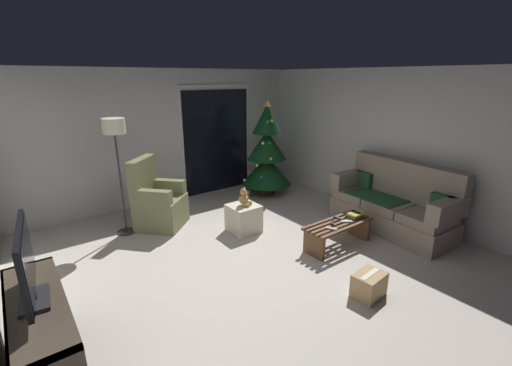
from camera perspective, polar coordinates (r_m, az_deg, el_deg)
The scene contains 22 objects.
ground_plane at distance 4.63m, azimuth 1.29°, elevation -13.12°, with size 7.00×7.00×0.00m, color #BCB2A8.
wall_back at distance 6.75m, azimuth -15.06°, elevation 7.44°, with size 5.72×0.12×2.50m, color beige.
wall_right at distance 6.28m, azimuth 22.46°, elevation 6.00°, with size 0.12×6.00×2.50m, color beige.
patio_door_frame at distance 7.19m, azimuth -6.61°, elevation 7.28°, with size 1.60×0.02×2.20m, color silver.
patio_door_glass at distance 7.18m, azimuth -6.53°, elevation 6.87°, with size 1.50×0.02×2.10m, color black.
couch at distance 5.85m, azimuth 22.05°, elevation -3.40°, with size 0.91×1.99×1.08m.
coffee_table at distance 5.06m, azimuth 13.60°, elevation -7.69°, with size 1.10×0.40×0.37m.
remote_black at distance 4.96m, azimuth 12.70°, elevation -6.47°, with size 0.04×0.16×0.02m, color black.
remote_silver at distance 4.77m, azimuth 12.51°, elevation -7.48°, with size 0.04×0.16×0.02m, color #ADADB2.
remote_white at distance 5.04m, azimuth 14.94°, elevation -6.26°, with size 0.04×0.16×0.02m, color silver.
remote_graphite at distance 5.13m, azimuth 13.66°, elevation -5.73°, with size 0.04×0.16×0.02m, color #333338.
book_stack at distance 5.25m, azimuth 16.26°, elevation -5.15°, with size 0.25×0.19×0.06m.
cell_phone at distance 5.26m, azimuth 16.32°, elevation -4.67°, with size 0.07×0.14×0.01m, color black.
christmas_tree at distance 6.93m, azimuth 1.81°, elevation 4.92°, with size 1.01×1.01×1.91m.
armchair at distance 5.73m, azimuth -16.16°, elevation -3.19°, with size 0.97×0.97×1.13m.
floor_lamp at distance 5.37m, azimuth -22.53°, elevation 7.04°, with size 0.32×0.32×1.78m.
media_shelf at distance 3.36m, azimuth -32.39°, elevation -22.37°, with size 0.40×1.40×0.72m.
television at distance 3.05m, azimuth -33.99°, elevation -11.31°, with size 0.23×0.84×0.61m.
ottoman at distance 5.38m, azimuth -2.08°, elevation -5.93°, with size 0.44×0.44×0.44m, color beige.
teddy_bear_honey at distance 5.25m, azimuth -2.01°, elevation -2.53°, with size 0.21×0.22×0.29m.
teddy_bear_chestnut_by_tree at distance 6.50m, azimuth -1.51°, elevation -2.65°, with size 0.21×0.22×0.29m.
cardboard_box_taped_mid_floor at distance 4.15m, azimuth 18.38°, elevation -15.86°, with size 0.39×0.30×0.28m.
Camera 1 is at (-2.48, -3.12, 2.35)m, focal length 23.88 mm.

